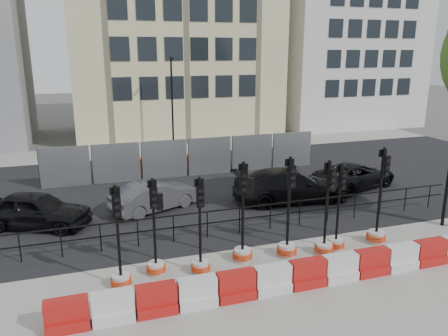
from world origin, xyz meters
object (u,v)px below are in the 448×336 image
object	(u,v)px
car_a	(36,210)
traffic_signal_h	(377,224)
traffic_signal_a	(120,267)
traffic_signal_d	(243,238)
car_c	(290,185)

from	to	relation	value
car_a	traffic_signal_h	bearing A→B (deg)	-89.61
traffic_signal_a	traffic_signal_d	size ratio (longest dim) A/B	0.93
traffic_signal_d	car_a	size ratio (longest dim) A/B	0.74
traffic_signal_d	traffic_signal_a	bearing A→B (deg)	-159.47
traffic_signal_a	car_c	world-z (taller)	traffic_signal_a
traffic_signal_a	car_c	size ratio (longest dim) A/B	0.58
traffic_signal_h	car_a	xyz separation A→B (m)	(-11.14, 5.08, -0.01)
car_a	car_c	distance (m)	10.25
traffic_signal_a	traffic_signal_h	xyz separation A→B (m)	(8.58, 0.24, 0.08)
car_a	car_c	size ratio (longest dim) A/B	0.84
traffic_signal_h	car_a	size ratio (longest dim) A/B	0.78
traffic_signal_d	car_a	bearing A→B (deg)	156.41
traffic_signal_h	car_a	world-z (taller)	traffic_signal_h
traffic_signal_a	car_a	bearing A→B (deg)	111.56
traffic_signal_a	car_c	bearing A→B (deg)	29.07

